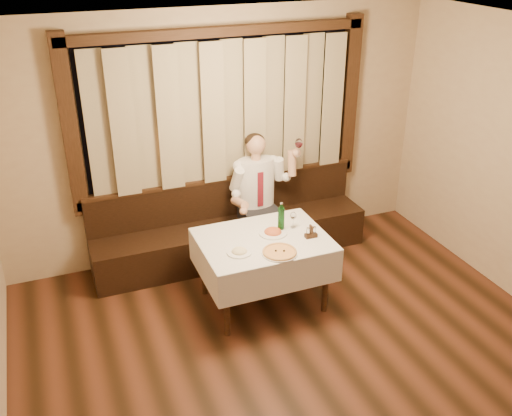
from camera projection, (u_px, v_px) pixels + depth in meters
name	position (u px, v px, depth m)	size (l,w,h in m)	color
room	(297.00, 200.00, 4.69)	(5.01, 6.01, 2.81)	black
banquette	(230.00, 232.00, 6.67)	(3.20, 0.61, 0.94)	black
dining_table	(263.00, 248.00, 5.67)	(1.27, 0.97, 0.76)	black
pizza	(280.00, 252.00, 5.36)	(0.34, 0.34, 0.04)	white
pasta_red	(273.00, 230.00, 5.70)	(0.29, 0.29, 0.10)	white
pasta_cream	(239.00, 250.00, 5.36)	(0.24, 0.24, 0.08)	white
green_bottle	(281.00, 219.00, 5.72)	(0.07, 0.07, 0.31)	#0F4816
table_wine_glass	(293.00, 216.00, 5.77)	(0.07, 0.07, 0.18)	white
cruet_caddy	(311.00, 233.00, 5.63)	(0.12, 0.06, 0.13)	black
seated_man	(259.00, 189.00, 6.47)	(0.82, 0.61, 1.47)	black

